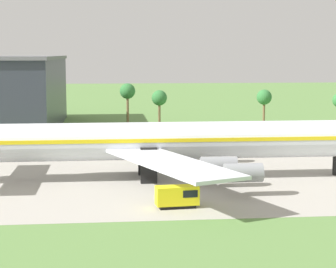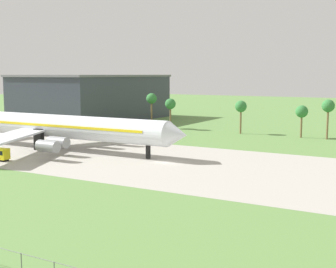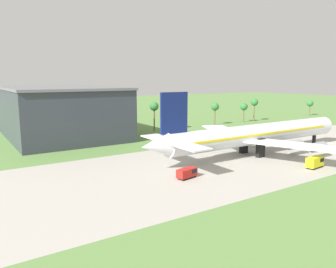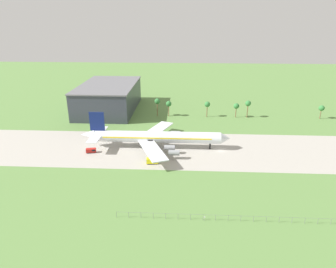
{
  "view_description": "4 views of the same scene",
  "coord_description": "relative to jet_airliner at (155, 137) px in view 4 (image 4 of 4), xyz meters",
  "views": [
    {
      "loc": [
        -40.51,
        -88.19,
        18.64
      ],
      "look_at": [
        -31.52,
        1.34,
        6.76
      ],
      "focal_mm": 65.0,
      "sensor_mm": 36.0,
      "label": 1
    },
    {
      "loc": [
        47.73,
        -83.96,
        18.25
      ],
      "look_at": [
        -0.41,
        1.34,
        5.76
      ],
      "focal_mm": 50.0,
      "sensor_mm": 36.0,
      "label": 2
    },
    {
      "loc": [
        -103.15,
        -60.65,
        21.12
      ],
      "look_at": [
        -62.62,
        1.34,
        8.57
      ],
      "focal_mm": 35.0,
      "sensor_mm": 36.0,
      "label": 3
    },
    {
      "loc": [
        -19.07,
        -134.89,
        60.69
      ],
      "look_at": [
        -26.36,
        5.0,
        6.0
      ],
      "focal_mm": 32.0,
      "sensor_mm": 36.0,
      "label": 4
    }
  ],
  "objects": [
    {
      "name": "ground_plane",
      "position": [
        32.78,
        -1.34,
        -5.71
      ],
      "size": [
        600.0,
        600.0,
        0.0
      ],
      "primitive_type": "plane",
      "color": "#5B8442"
    },
    {
      "name": "taxiway_strip",
      "position": [
        32.78,
        -1.34,
        -5.7
      ],
      "size": [
        320.0,
        44.0,
        0.02
      ],
      "color": "#A8A399",
      "rests_on": "ground_plane"
    },
    {
      "name": "jet_airliner",
      "position": [
        0.0,
        0.0,
        0.0
      ],
      "size": [
        73.71,
        52.72,
        18.11
      ],
      "color": "silver",
      "rests_on": "ground_plane"
    },
    {
      "name": "baggage_tug",
      "position": [
        -29.81,
        -7.57,
        -4.53
      ],
      "size": [
        4.97,
        2.84,
        2.16
      ],
      "color": "black",
      "rests_on": "ground_plane"
    },
    {
      "name": "catering_van",
      "position": [
        0.76,
        -17.65,
        -4.26
      ],
      "size": [
        5.38,
        2.48,
        2.7
      ],
      "color": "black",
      "rests_on": "ground_plane"
    },
    {
      "name": "perimeter_fence",
      "position": [
        32.78,
        -56.34,
        -4.26
      ],
      "size": [
        80.1,
        0.1,
        2.1
      ],
      "color": "slate",
      "rests_on": "ground_plane"
    },
    {
      "name": "no_stopping_sign",
      "position": [
        21.23,
        -56.65,
        -4.66
      ],
      "size": [
        0.44,
        0.08,
        1.68
      ],
      "color": "gray",
      "rests_on": "ground_plane"
    },
    {
      "name": "terminal_building",
      "position": [
        -37.86,
        64.05,
        3.38
      ],
      "size": [
        36.72,
        61.2,
        18.15
      ],
      "color": "#333842",
      "rests_on": "ground_plane"
    },
    {
      "name": "palm_tree_row",
      "position": [
        39.09,
        51.21,
        2.62
      ],
      "size": [
        108.21,
        3.6,
        11.93
      ],
      "color": "brown",
      "rests_on": "ground_plane"
    }
  ]
}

